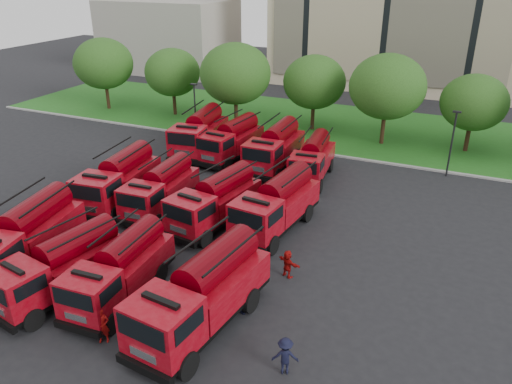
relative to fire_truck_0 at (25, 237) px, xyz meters
The scene contains 29 objects.
ground 9.10m from the fire_truck_0, 33.67° to the left, with size 140.00×140.00×0.00m, color black.
lawn 31.87m from the fire_truck_0, 76.50° to the left, with size 70.00×16.00×0.12m, color #1E5316.
curb 24.08m from the fire_truck_0, 71.99° to the left, with size 70.00×0.30×0.14m, color gray.
side_building 54.00m from the fire_truck_0, 114.76° to the left, with size 18.00×12.00×10.00m, color gray.
tree_0 31.80m from the fire_truck_0, 121.59° to the left, with size 6.30×6.30×7.70m.
tree_1 29.37m from the fire_truck_0, 107.05° to the left, with size 5.71×5.71×6.98m.
tree_2 26.70m from the fire_truck_0, 91.24° to the left, with size 6.72×6.72×8.22m.
tree_3 29.80m from the fire_truck_0, 77.48° to the left, with size 5.88×5.88×7.19m.
tree_4 30.75m from the fire_truck_0, 63.93° to the left, with size 6.55×6.55×8.01m.
tree_5 35.12m from the fire_truck_0, 54.32° to the left, with size 5.46×5.46×6.68m.
lamp_post_0 22.33m from the fire_truck_0, 96.63° to the left, with size 0.60×0.25×5.11m.
lamp_post_1 29.48m from the fire_truck_0, 48.74° to the left, with size 0.60×0.25×5.11m.
fire_truck_0 is the anchor object (origin of this frame).
fire_truck_1 3.76m from the fire_truck_0, 18.32° to the right, with size 3.51×7.16×3.12m.
fire_truck_2 6.33m from the fire_truck_0, ahead, with size 2.78×6.86×3.07m.
fire_truck_3 11.03m from the fire_truck_0, ahead, with size 3.57×8.06×3.55m.
fire_truck_4 8.28m from the fire_truck_0, 92.60° to the left, with size 3.41×7.73×3.41m.
fire_truck_5 8.92m from the fire_truck_0, 71.72° to the left, with size 2.75×6.85×3.07m.
fire_truck_6 10.75m from the fire_truck_0, 49.59° to the left, with size 3.49×7.38×3.23m.
fire_truck_7 14.03m from the fire_truck_0, 40.76° to the left, with size 3.39×7.63×3.36m.
fire_truck_8 19.07m from the fire_truck_0, 91.14° to the left, with size 3.74×8.05×3.53m.
fire_truck_9 19.04m from the fire_truck_0, 81.73° to the left, with size 3.10×7.27×3.22m.
fire_truck_10 19.56m from the fire_truck_0, 69.72° to the left, with size 2.84×7.53×3.41m.
fire_truck_11 20.31m from the fire_truck_0, 60.07° to the left, with size 2.99×6.90×3.05m.
firefighter_0 8.41m from the fire_truck_0, 22.71° to the right, with size 0.62×0.45×1.69m, color #9C0C0C.
firefighter_2 12.39m from the fire_truck_0, ahead, with size 0.90×0.51×1.53m, color black.
firefighter_3 15.55m from the fire_truck_0, ahead, with size 1.08×0.55×1.66m, color black.
firefighter_4 3.42m from the fire_truck_0, 99.66° to the left, with size 0.76×0.50×1.55m, color black.
firefighter_5 13.98m from the fire_truck_0, 19.56° to the left, with size 1.42×0.61×1.53m, color #9C0C0C.
Camera 1 is at (13.02, -20.86, 14.92)m, focal length 35.00 mm.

